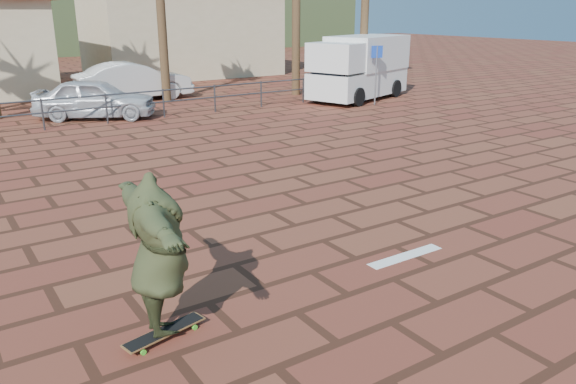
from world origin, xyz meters
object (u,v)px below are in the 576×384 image
object	(u,v)px
campervan	(360,66)
car_white	(134,81)
skateboarder	(159,255)
car_silver	(95,98)
longboard	(165,332)

from	to	relation	value
campervan	car_white	bearing A→B (deg)	129.38
skateboarder	car_silver	world-z (taller)	skateboarder
car_silver	car_white	world-z (taller)	car_white
car_silver	campervan	bearing A→B (deg)	-70.32
longboard	car_silver	bearing A→B (deg)	64.59
longboard	car_white	xyz separation A→B (m)	(5.77, 17.80, 0.70)
skateboarder	car_white	world-z (taller)	skateboarder
longboard	skateboarder	bearing A→B (deg)	-102.73
car_white	longboard	bearing A→B (deg)	163.39
car_silver	car_white	size ratio (longest dim) A/B	0.86
campervan	car_silver	size ratio (longest dim) A/B	1.32
car_silver	car_white	bearing A→B (deg)	-8.45
skateboarder	car_silver	bearing A→B (deg)	-6.08
longboard	car_silver	size ratio (longest dim) A/B	0.26
longboard	skateboarder	distance (m)	0.98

